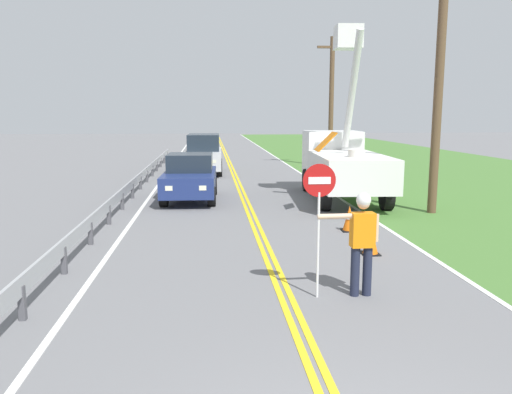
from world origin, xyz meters
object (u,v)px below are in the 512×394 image
Objects in this scene: flagger_worker at (362,237)px; stop_sign_paddle at (319,201)px; utility_pole_mid at (331,100)px; utility_pole_near at (439,76)px; utility_bucket_truck at (341,160)px; oncoming_sedan_nearest at (190,178)px; traffic_cone_lead at (371,240)px; oncoming_suv_second at (204,154)px; traffic_cone_mid at (349,219)px.

stop_sign_paddle is (-0.77, -0.02, 0.66)m from flagger_worker.
stop_sign_paddle is 0.31× the size of utility_pole_mid.
utility_pole_near is (5.30, 7.14, 2.61)m from stop_sign_paddle.
utility_bucket_truck is at bearing -101.60° from utility_pole_mid.
utility_pole_mid is at bearing 54.53° from oncoming_sedan_nearest.
utility_pole_near reaches higher than stop_sign_paddle.
oncoming_sedan_nearest is 5.94× the size of traffic_cone_lead.
oncoming_suv_second is (-2.88, 18.70, 0.01)m from flagger_worker.
utility_bucket_truck is (3.11, 10.27, -0.27)m from stop_sign_paddle.
utility_pole_near is 14.37m from utility_pole_mid.
flagger_worker is at bearing -103.55° from traffic_cone_mid.
stop_sign_paddle is 3.33× the size of traffic_cone_lead.
traffic_cone_lead and traffic_cone_mid have the same top height.
traffic_cone_mid is at bearing -102.29° from utility_bucket_truck.
flagger_worker is at bearing -111.73° from traffic_cone_lead.
flagger_worker is 18.92m from oncoming_suv_second.
stop_sign_paddle is 3.40m from traffic_cone_lead.
oncoming_suv_second is (0.44, 8.40, 0.23)m from oncoming_sedan_nearest.
stop_sign_paddle is at bearing -178.55° from flagger_worker.
utility_pole_near is at bearing -57.38° from oncoming_suv_second.
utility_bucket_truck is 5.65m from traffic_cone_mid.
oncoming_suv_second is at bearing 96.44° from stop_sign_paddle.
utility_pole_mid is (0.12, 14.37, -0.34)m from utility_pole_near.
utility_pole_mid reaches higher than oncoming_suv_second.
stop_sign_paddle is 18.85m from oncoming_suv_second.
utility_pole_mid reaches higher than utility_bucket_truck.
stop_sign_paddle is at bearing -106.87° from utility_bucket_truck.
stop_sign_paddle reaches higher than flagger_worker.
traffic_cone_mid is at bearing 86.15° from traffic_cone_lead.
oncoming_suv_second is 0.56× the size of utility_pole_near.
stop_sign_paddle is at bearing -76.12° from oncoming_sedan_nearest.
oncoming_suv_second is 14.46m from traffic_cone_mid.
traffic_cone_lead is at bearing -100.87° from utility_pole_mid.
utility_bucket_truck is 5.69m from oncoming_sedan_nearest.
traffic_cone_mid is (4.05, -13.87, -0.72)m from oncoming_suv_second.
utility_pole_mid is at bearing 78.40° from utility_bucket_truck.
flagger_worker is 5.02m from traffic_cone_mid.
traffic_cone_mid is (-3.49, -16.65, -3.64)m from utility_pole_mid.
oncoming_sedan_nearest is 5.94× the size of traffic_cone_mid.
flagger_worker is 0.39× the size of oncoming_suv_second.
traffic_cone_lead is (1.78, 2.55, -1.37)m from stop_sign_paddle.
oncoming_suv_second reaches higher than flagger_worker.
utility_pole_near is at bearing 53.40° from stop_sign_paddle.
utility_pole_mid is at bearing 89.52° from utility_pole_near.
flagger_worker is at bearing -102.89° from utility_bucket_truck.
utility_pole_mid is (7.53, 2.79, 2.92)m from oncoming_suv_second.
traffic_cone_mid is at bearing -145.86° from utility_pole_near.
utility_bucket_truck reaches higher than oncoming_suv_second.
traffic_cone_lead is (3.89, -16.17, -0.72)m from oncoming_suv_second.
utility_pole_mid reaches higher than traffic_cone_lead.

